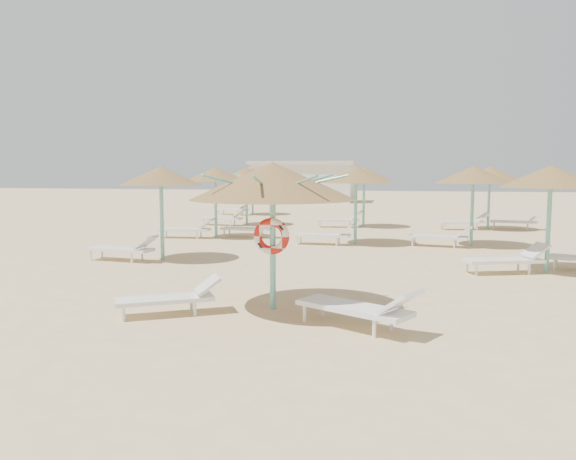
# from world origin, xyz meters

# --- Properties ---
(ground) EXTENTS (120.00, 120.00, 0.00)m
(ground) POSITION_xyz_m (0.00, 0.00, 0.00)
(ground) COLOR #D7BC83
(ground) RESTS_ON ground
(main_palapa) EXTENTS (2.99, 2.99, 2.68)m
(main_palapa) POSITION_xyz_m (-0.20, -0.02, 2.33)
(main_palapa) COLOR #6CBCAC
(main_palapa) RESTS_ON ground
(lounger_main_a) EXTENTS (1.83, 1.36, 0.66)m
(lounger_main_a) POSITION_xyz_m (-1.85, -0.76, 0.31)
(lounger_main_a) COLOR white
(lounger_main_a) RESTS_ON ground
(lounger_main_b) EXTENTS (2.11, 1.55, 0.75)m
(lounger_main_b) POSITION_xyz_m (1.47, -1.00, 0.36)
(lounger_main_b) COLOR white
(lounger_main_b) RESTS_ON ground
(palapa_field) EXTENTS (21.32, 18.78, 2.69)m
(palapa_field) POSITION_xyz_m (1.83, 11.13, 2.28)
(palapa_field) COLOR #6CBCAC
(palapa_field) RESTS_ON ground
(service_hut) EXTENTS (8.40, 4.40, 3.25)m
(service_hut) POSITION_xyz_m (-6.00, 35.00, 1.64)
(service_hut) COLOR silver
(service_hut) RESTS_ON ground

